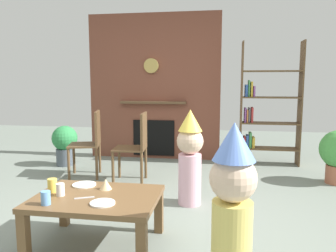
{
  "coord_description": "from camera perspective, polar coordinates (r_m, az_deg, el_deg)",
  "views": [
    {
      "loc": [
        0.68,
        -2.89,
        1.29
      ],
      "look_at": [
        0.15,
        0.4,
        0.84
      ],
      "focal_mm": 35.35,
      "sensor_mm": 36.0,
      "label": 1
    }
  ],
  "objects": [
    {
      "name": "bookshelf",
      "position": [
        5.35,
        16.33,
        2.74
      ],
      "size": [
        0.9,
        0.28,
        1.9
      ],
      "color": "brown",
      "rests_on": "ground_plane"
    },
    {
      "name": "table_fork",
      "position": [
        2.65,
        -14.22,
        -11.91
      ],
      "size": [
        0.14,
        0.08,
        0.01
      ],
      "primitive_type": "cube",
      "rotation": [
        0.0,
        0.0,
        0.44
      ],
      "color": "silver",
      "rests_on": "coffee_table"
    },
    {
      "name": "paper_cup_near_right",
      "position": [
        2.75,
        -18.07,
        -10.38
      ],
      "size": [
        0.06,
        0.06,
        0.1
      ],
      "primitive_type": "cylinder",
      "color": "silver",
      "rests_on": "coffee_table"
    },
    {
      "name": "paper_plate_front",
      "position": [
        2.51,
        -11.22,
        -12.9
      ],
      "size": [
        0.18,
        0.18,
        0.01
      ],
      "primitive_type": "cylinder",
      "color": "white",
      "rests_on": "coffee_table"
    },
    {
      "name": "birthday_cake_slice",
      "position": [
        2.81,
        -10.69,
        -9.83
      ],
      "size": [
        0.1,
        0.1,
        0.09
      ],
      "primitive_type": "cone",
      "color": "#EAC68C",
      "rests_on": "coffee_table"
    },
    {
      "name": "paper_cup_near_left",
      "position": [
        2.85,
        -19.31,
        -9.63
      ],
      "size": [
        0.07,
        0.07,
        0.11
      ],
      "primitive_type": "cylinder",
      "color": "#F2CC4C",
      "rests_on": "coffee_table"
    },
    {
      "name": "paper_plate_rear",
      "position": [
        2.96,
        -14.25,
        -9.78
      ],
      "size": [
        0.2,
        0.2,
        0.01
      ],
      "primitive_type": "cylinder",
      "color": "white",
      "rests_on": "coffee_table"
    },
    {
      "name": "coffee_table",
      "position": [
        2.71,
        -12.18,
        -12.92
      ],
      "size": [
        0.96,
        0.71,
        0.41
      ],
      "color": "brown",
      "rests_on": "ground_plane"
    },
    {
      "name": "paper_cup_center",
      "position": [
        2.59,
        -20.33,
        -11.55
      ],
      "size": [
        0.07,
        0.07,
        0.1
      ],
      "primitive_type": "cylinder",
      "color": "#669EE0",
      "rests_on": "coffee_table"
    },
    {
      "name": "dining_chair_middle",
      "position": [
        4.25,
        -5.41,
        -2.97
      ],
      "size": [
        0.43,
        0.43,
        0.9
      ],
      "rotation": [
        0.0,
        0.0,
        3.23
      ],
      "color": "brown",
      "rests_on": "ground_plane"
    },
    {
      "name": "child_in_pink",
      "position": [
        3.47,
        3.8,
        -4.98
      ],
      "size": [
        0.28,
        0.28,
        1.01
      ],
      "rotation": [
        0.0,
        0.0,
        -2.13
      ],
      "color": "#EAB2C6",
      "rests_on": "ground_plane"
    },
    {
      "name": "potted_plant_short",
      "position": [
        5.36,
        -17.36,
        -2.81
      ],
      "size": [
        0.39,
        0.39,
        0.62
      ],
      "color": "#4C5660",
      "rests_on": "ground_plane"
    },
    {
      "name": "dining_chair_left",
      "position": [
        4.61,
        -13.13,
        -2.3
      ],
      "size": [
        0.49,
        0.49,
        0.9
      ],
      "rotation": [
        0.0,
        0.0,
        3.39
      ],
      "color": "brown",
      "rests_on": "ground_plane"
    },
    {
      "name": "ground_plane",
      "position": [
        3.24,
        -3.9,
        -15.85
      ],
      "size": [
        12.0,
        12.0,
        0.0
      ],
      "primitive_type": "plane",
      "color": "gray"
    },
    {
      "name": "brick_fireplace_feature",
      "position": [
        5.6,
        -2.33,
        6.64
      ],
      "size": [
        2.2,
        0.28,
        2.4
      ],
      "color": "brown",
      "rests_on": "ground_plane"
    },
    {
      "name": "child_with_cone_hat",
      "position": [
        2.11,
        11.07,
        -12.84
      ],
      "size": [
        0.29,
        0.29,
        1.05
      ],
      "rotation": [
        0.0,
        0.0,
        2.79
      ],
      "color": "#E0CC66",
      "rests_on": "ground_plane"
    }
  ]
}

